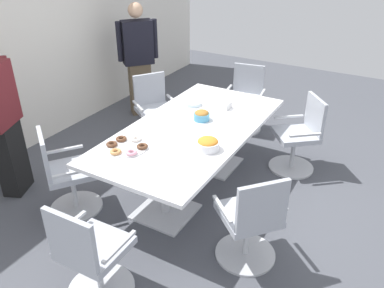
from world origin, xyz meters
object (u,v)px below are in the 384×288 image
(conference_table, at_px, (192,138))
(person_standing_1, at_px, (139,59))
(office_chair_4, at_px, (91,257))
(office_chair_5, at_px, (251,223))
(office_chair_2, at_px, (155,113))
(office_chair_1, at_px, (245,102))
(person_standing_0, at_px, (1,118))
(office_chair_0, at_px, (299,138))
(napkin_pile, at_px, (224,105))
(snack_bowl_chips_orange, at_px, (208,144))
(plate_stack, at_px, (193,103))
(snack_bowl_pretzels, at_px, (201,115))
(donut_platter, at_px, (127,146))
(office_chair_3, at_px, (66,177))

(conference_table, relative_size, person_standing_1, 1.43)
(office_chair_4, xyz_separation_m, office_chair_5, (0.97, -0.90, 0.00))
(office_chair_2, relative_size, office_chair_5, 1.00)
(office_chair_5, bearing_deg, office_chair_1, 65.89)
(office_chair_2, height_order, person_standing_0, person_standing_0)
(office_chair_0, height_order, napkin_pile, office_chair_0)
(napkin_pile, bearing_deg, office_chair_4, -179.43)
(office_chair_4, bearing_deg, snack_bowl_chips_orange, 77.45)
(office_chair_4, relative_size, napkin_pile, 6.50)
(person_standing_0, bearing_deg, plate_stack, 114.99)
(office_chair_4, distance_m, snack_bowl_chips_orange, 1.45)
(office_chair_1, distance_m, snack_bowl_chips_orange, 2.12)
(office_chair_1, bearing_deg, office_chair_5, 105.34)
(conference_table, relative_size, napkin_pile, 17.14)
(office_chair_4, relative_size, person_standing_0, 0.54)
(conference_table, xyz_separation_m, office_chair_2, (0.73, 1.00, -0.22))
(snack_bowl_pretzels, xyz_separation_m, plate_stack, (0.31, 0.29, -0.04))
(person_standing_1, bearing_deg, conference_table, 91.45)
(office_chair_4, bearing_deg, office_chair_1, 91.92)
(snack_bowl_pretzels, bearing_deg, office_chair_0, -49.56)
(office_chair_1, xyz_separation_m, plate_stack, (-1.17, 0.19, 0.37))
(office_chair_1, bearing_deg, donut_platter, 75.84)
(office_chair_1, height_order, plate_stack, office_chair_1)
(office_chair_3, relative_size, office_chair_4, 1.00)
(person_standing_1, distance_m, plate_stack, 1.68)
(office_chair_4, relative_size, plate_stack, 4.39)
(office_chair_3, bearing_deg, office_chair_1, 109.43)
(office_chair_0, bearing_deg, plate_stack, 71.83)
(snack_bowl_chips_orange, bearing_deg, office_chair_2, 52.08)
(conference_table, xyz_separation_m, person_standing_1, (1.40, 1.73, 0.25))
(person_standing_1, xyz_separation_m, donut_platter, (-2.09, -1.41, -0.11))
(person_standing_1, relative_size, napkin_pile, 12.03)
(office_chair_1, xyz_separation_m, office_chair_5, (-2.43, -1.09, 0.00))
(office_chair_3, xyz_separation_m, snack_bowl_chips_orange, (0.66, -1.25, 0.40))
(plate_stack, bearing_deg, snack_bowl_chips_orange, -142.53)
(snack_bowl_pretzels, bearing_deg, office_chair_2, 62.62)
(office_chair_2, height_order, snack_bowl_pretzels, office_chair_2)
(office_chair_3, xyz_separation_m, donut_platter, (0.30, -0.57, 0.36))
(office_chair_3, height_order, snack_bowl_chips_orange, office_chair_3)
(conference_table, height_order, plate_stack, plate_stack)
(office_chair_2, height_order, office_chair_4, same)
(snack_bowl_chips_orange, xyz_separation_m, donut_platter, (-0.36, 0.68, -0.04))
(office_chair_0, distance_m, office_chair_3, 2.67)
(conference_table, distance_m, napkin_pile, 0.65)
(conference_table, distance_m, donut_platter, 0.77)
(office_chair_3, relative_size, person_standing_0, 0.54)
(snack_bowl_chips_orange, relative_size, donut_platter, 0.55)
(office_chair_0, height_order, donut_platter, office_chair_0)
(office_chair_2, xyz_separation_m, office_chair_5, (-1.46, -1.99, 0.00))
(plate_stack, bearing_deg, conference_table, -150.73)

